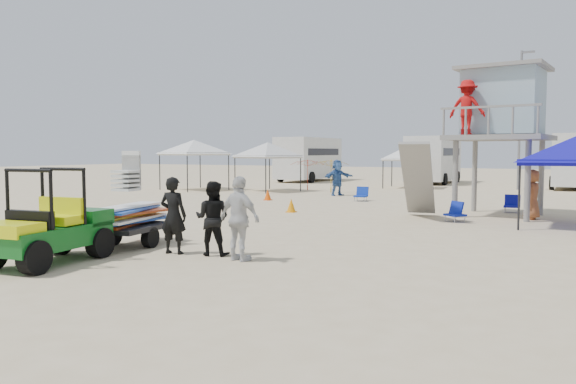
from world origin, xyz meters
The scene contains 21 objects.
ground centered at (0.00, 0.00, 0.00)m, with size 140.00×140.00×0.00m, color beige.
utility_cart centered at (-2.93, -0.71, 0.86)m, with size 1.49×2.57×1.86m.
surf_trailer centered at (-2.93, 1.62, 0.80)m, with size 1.44×2.36×1.95m.
man_left centered at (-1.41, 1.32, 0.84)m, with size 0.61×0.40×1.67m, color black.
man_mid centered at (-0.56, 1.57, 0.79)m, with size 0.77×0.60×1.58m, color black.
man_right centered at (0.29, 1.32, 0.86)m, with size 1.01×0.42×1.72m, color silver.
lifeguard_tower centered at (3.73, 12.27, 3.71)m, with size 3.43×3.43×4.98m.
canopy_white_a centered at (-9.30, 19.10, 2.59)m, with size 3.50×3.50×3.14m.
canopy_white_b centered at (-13.66, 18.10, 2.75)m, with size 3.80×3.80×3.29m.
canopy_white_c centered at (-3.16, 25.43, 2.40)m, with size 2.75×2.75×2.95m.
umbrella_a centered at (-7.68, 20.82, 0.91)m, with size 1.98×2.02×1.81m, color red.
umbrella_b centered at (-5.65, 19.61, 0.92)m, with size 2.01×2.05×1.84m, color gold.
cone_near centered at (-3.03, 9.92, 0.25)m, with size 0.34×0.34×0.50m, color orange.
cone_far centered at (-6.35, 13.96, 0.25)m, with size 0.34×0.34×0.50m, color #F75207.
beach_chair_a centered at (-2.42, 15.59, 0.31)m, with size 0.58×0.62×0.64m.
beach_chair_b centered at (4.10, 13.71, 0.31)m, with size 0.57×0.61×0.64m.
beach_chair_c centered at (2.84, 9.97, 0.31)m, with size 0.73×0.84×0.64m.
rv_far_left centered at (-12.00, 29.99, 1.80)m, with size 2.64×6.80×3.25m.
rv_mid_left centered at (-3.00, 31.49, 1.80)m, with size 2.65×6.50×3.25m.
light_pole_left centered at (3.00, 27.00, 4.00)m, with size 0.14×0.14×8.00m, color slate.
distant_beachgoers centered at (-0.45, 17.68, 0.87)m, with size 14.37×17.10×1.82m.
Camera 1 is at (6.40, -8.15, 2.20)m, focal length 35.00 mm.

